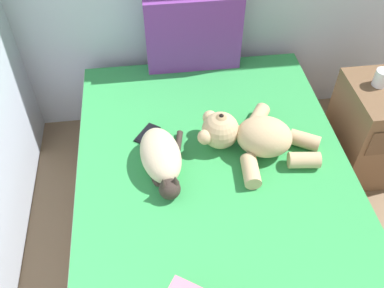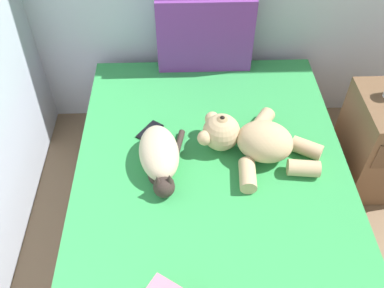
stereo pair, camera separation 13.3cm
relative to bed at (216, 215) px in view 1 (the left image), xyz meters
The scene contains 7 objects.
bed is the anchor object (origin of this frame).
patterned_cushion 1.05m from the bed, 89.78° to the left, with size 0.56×0.12×0.45m.
cat 0.44m from the bed, 152.54° to the left, with size 0.25×0.44×0.15m.
teddy_bear 0.45m from the bed, 46.51° to the left, with size 0.63×0.52×0.20m.
cell_phone 0.55m from the bed, 130.51° to the left, with size 0.14×0.16×0.01m.
nightstand 1.12m from the bed, 22.76° to the left, with size 0.42×0.48×0.62m.
mug 1.16m from the bed, 26.31° to the left, with size 0.12×0.08×0.09m.
Camera 1 is at (0.77, 2.24, 2.07)m, focal length 38.97 mm.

